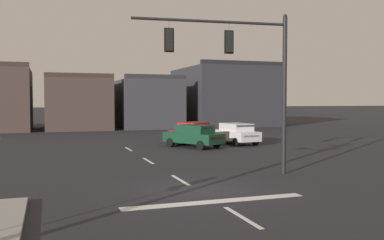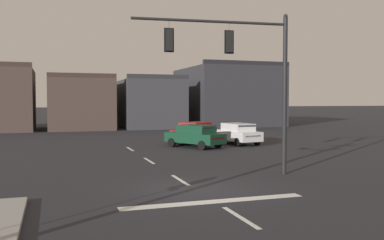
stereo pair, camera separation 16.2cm
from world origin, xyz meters
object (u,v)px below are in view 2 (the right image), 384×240
at_px(signal_mast_near_side, 244,65).
at_px(car_lot_nearside, 195,132).
at_px(car_lot_middle, 195,135).
at_px(car_lot_farside, 237,133).

height_order(signal_mast_near_side, car_lot_nearside, signal_mast_near_side).
bearing_deg(car_lot_middle, car_lot_farside, 15.51).
relative_size(signal_mast_near_side, car_lot_nearside, 1.59).
relative_size(signal_mast_near_side, car_lot_middle, 1.53).
height_order(car_lot_nearside, car_lot_farside, same).
distance_m(car_lot_nearside, car_lot_middle, 3.77).
bearing_deg(car_lot_nearside, car_lot_middle, -108.11).
distance_m(signal_mast_near_side, car_lot_farside, 14.17).
distance_m(car_lot_nearside, car_lot_farside, 3.62).
distance_m(signal_mast_near_side, car_lot_nearside, 15.80).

